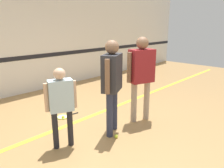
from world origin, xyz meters
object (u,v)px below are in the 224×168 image
object	(u,v)px
person_student_right	(141,70)
racket_spare_on_floor	(64,116)
tennis_ball_near_instructor	(116,136)
tennis_ball_by_spare_racket	(63,117)
person_instructor	(112,78)
person_student_left	(61,100)

from	to	relation	value
person_student_right	racket_spare_on_floor	world-z (taller)	person_student_right
person_student_right	tennis_ball_near_instructor	bearing A→B (deg)	29.54
tennis_ball_by_spare_racket	racket_spare_on_floor	bearing A→B (deg)	47.17
person_instructor	tennis_ball_by_spare_racket	world-z (taller)	person_instructor
person_instructor	tennis_ball_near_instructor	xyz separation A→B (m)	(-0.11, -0.20, -1.00)
person_student_right	tennis_ball_near_instructor	world-z (taller)	person_student_right
racket_spare_on_floor	person_student_right	bearing A→B (deg)	-42.79
racket_spare_on_floor	tennis_ball_near_instructor	size ratio (longest dim) A/B	7.93
racket_spare_on_floor	tennis_ball_near_instructor	distance (m)	1.43
tennis_ball_near_instructor	tennis_ball_by_spare_racket	xyz separation A→B (m)	(-0.16, 1.37, 0.00)
person_instructor	racket_spare_on_floor	bearing A→B (deg)	72.41
person_student_left	tennis_ball_by_spare_racket	world-z (taller)	person_student_left
person_instructor	person_student_right	bearing A→B (deg)	-31.30
racket_spare_on_floor	tennis_ball_by_spare_racket	xyz separation A→B (m)	(-0.06, -0.06, 0.02)
person_instructor	person_student_right	xyz separation A→B (m)	(0.79, -0.05, 0.02)
person_student_right	tennis_ball_by_spare_racket	size ratio (longest dim) A/B	25.82
racket_spare_on_floor	tennis_ball_by_spare_racket	bearing A→B (deg)	-123.86
person_instructor	racket_spare_on_floor	world-z (taller)	person_instructor
person_instructor	person_student_left	size ratio (longest dim) A/B	1.29
racket_spare_on_floor	person_instructor	bearing A→B (deg)	-71.00
person_instructor	person_student_left	bearing A→B (deg)	137.33
tennis_ball_by_spare_racket	person_instructor	bearing A→B (deg)	-76.78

